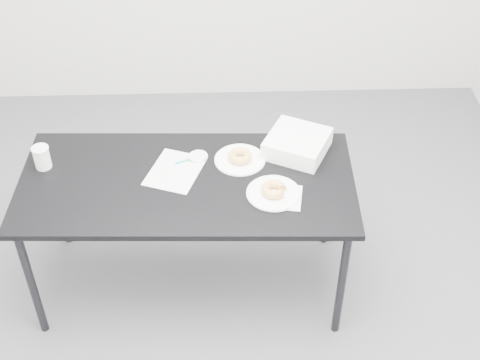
{
  "coord_description": "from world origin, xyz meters",
  "views": [
    {
      "loc": [
        0.06,
        -2.34,
        2.82
      ],
      "look_at": [
        0.14,
        0.02,
        0.8
      ],
      "focal_mm": 50.0,
      "sensor_mm": 36.0,
      "label": 1
    }
  ],
  "objects_px": {
    "scorecard": "(175,171)",
    "donut_far": "(240,156)",
    "plate_far": "(240,160)",
    "plate_near": "(274,193)",
    "donut_near": "(274,189)",
    "bakery_box": "(297,144)",
    "pen": "(188,160)",
    "coffee_cup": "(42,157)",
    "table": "(187,189)"
  },
  "relations": [
    {
      "from": "scorecard",
      "to": "donut_far",
      "type": "xyz_separation_m",
      "value": [
        0.32,
        0.07,
        0.03
      ]
    },
    {
      "from": "scorecard",
      "to": "plate_far",
      "type": "bearing_deg",
      "value": 32.63
    },
    {
      "from": "plate_near",
      "to": "plate_far",
      "type": "relative_size",
      "value": 1.01
    },
    {
      "from": "plate_near",
      "to": "donut_near",
      "type": "height_order",
      "value": "donut_near"
    },
    {
      "from": "bakery_box",
      "to": "scorecard",
      "type": "bearing_deg",
      "value": -141.29
    },
    {
      "from": "pen",
      "to": "coffee_cup",
      "type": "height_order",
      "value": "coffee_cup"
    },
    {
      "from": "table",
      "to": "donut_far",
      "type": "distance_m",
      "value": 0.31
    },
    {
      "from": "table",
      "to": "plate_far",
      "type": "bearing_deg",
      "value": 30.64
    },
    {
      "from": "donut_far",
      "to": "coffee_cup",
      "type": "height_order",
      "value": "coffee_cup"
    },
    {
      "from": "donut_near",
      "to": "donut_far",
      "type": "height_order",
      "value": "donut_near"
    },
    {
      "from": "scorecard",
      "to": "plate_far",
      "type": "xyz_separation_m",
      "value": [
        0.32,
        0.07,
        0.0
      ]
    },
    {
      "from": "pen",
      "to": "donut_near",
      "type": "bearing_deg",
      "value": -56.21
    },
    {
      "from": "scorecard",
      "to": "plate_far",
      "type": "distance_m",
      "value": 0.33
    },
    {
      "from": "pen",
      "to": "plate_near",
      "type": "distance_m",
      "value": 0.48
    },
    {
      "from": "table",
      "to": "pen",
      "type": "relative_size",
      "value": 11.94
    },
    {
      "from": "table",
      "to": "scorecard",
      "type": "distance_m",
      "value": 0.11
    },
    {
      "from": "table",
      "to": "scorecard",
      "type": "xyz_separation_m",
      "value": [
        -0.06,
        0.07,
        0.06
      ]
    },
    {
      "from": "donut_near",
      "to": "bakery_box",
      "type": "relative_size",
      "value": 0.43
    },
    {
      "from": "coffee_cup",
      "to": "pen",
      "type": "bearing_deg",
      "value": 1.86
    },
    {
      "from": "table",
      "to": "coffee_cup",
      "type": "relative_size",
      "value": 13.85
    },
    {
      "from": "plate_near",
      "to": "donut_far",
      "type": "height_order",
      "value": "donut_far"
    },
    {
      "from": "plate_near",
      "to": "plate_far",
      "type": "distance_m",
      "value": 0.3
    },
    {
      "from": "scorecard",
      "to": "plate_far",
      "type": "height_order",
      "value": "plate_far"
    },
    {
      "from": "plate_far",
      "to": "donut_far",
      "type": "xyz_separation_m",
      "value": [
        0.0,
        0.0,
        0.02
      ]
    },
    {
      "from": "pen",
      "to": "bakery_box",
      "type": "height_order",
      "value": "bakery_box"
    },
    {
      "from": "plate_near",
      "to": "coffee_cup",
      "type": "height_order",
      "value": "coffee_cup"
    },
    {
      "from": "donut_near",
      "to": "plate_far",
      "type": "bearing_deg",
      "value": 119.93
    },
    {
      "from": "donut_near",
      "to": "coffee_cup",
      "type": "bearing_deg",
      "value": 167.75
    },
    {
      "from": "plate_near",
      "to": "coffee_cup",
      "type": "distance_m",
      "value": 1.14
    },
    {
      "from": "plate_far",
      "to": "coffee_cup",
      "type": "xyz_separation_m",
      "value": [
        -0.97,
        -0.02,
        0.06
      ]
    },
    {
      "from": "donut_near",
      "to": "bakery_box",
      "type": "bearing_deg",
      "value": 66.41
    },
    {
      "from": "plate_near",
      "to": "donut_near",
      "type": "bearing_deg",
      "value": 0.0
    },
    {
      "from": "donut_near",
      "to": "plate_far",
      "type": "xyz_separation_m",
      "value": [
        -0.15,
        0.26,
        -0.03
      ]
    },
    {
      "from": "pen",
      "to": "donut_far",
      "type": "relative_size",
      "value": 1.15
    },
    {
      "from": "table",
      "to": "pen",
      "type": "xyz_separation_m",
      "value": [
        0.01,
        0.15,
        0.06
      ]
    },
    {
      "from": "plate_near",
      "to": "bakery_box",
      "type": "relative_size",
      "value": 0.91
    },
    {
      "from": "scorecard",
      "to": "donut_near",
      "type": "xyz_separation_m",
      "value": [
        0.47,
        -0.19,
        0.03
      ]
    },
    {
      "from": "donut_far",
      "to": "scorecard",
      "type": "bearing_deg",
      "value": -167.34
    },
    {
      "from": "plate_near",
      "to": "plate_far",
      "type": "height_order",
      "value": "plate_near"
    },
    {
      "from": "pen",
      "to": "bakery_box",
      "type": "xyz_separation_m",
      "value": [
        0.55,
        0.06,
        0.04
      ]
    },
    {
      "from": "donut_near",
      "to": "coffee_cup",
      "type": "distance_m",
      "value": 1.14
    },
    {
      "from": "pen",
      "to": "bakery_box",
      "type": "bearing_deg",
      "value": -16.87
    },
    {
      "from": "table",
      "to": "plate_near",
      "type": "height_order",
      "value": "plate_near"
    },
    {
      "from": "table",
      "to": "plate_near",
      "type": "xyz_separation_m",
      "value": [
        0.41,
        -0.12,
        0.06
      ]
    },
    {
      "from": "bakery_box",
      "to": "pen",
      "type": "bearing_deg",
      "value": -147.78
    },
    {
      "from": "scorecard",
      "to": "donut_far",
      "type": "bearing_deg",
      "value": 32.63
    },
    {
      "from": "scorecard",
      "to": "pen",
      "type": "relative_size",
      "value": 2.15
    },
    {
      "from": "coffee_cup",
      "to": "bakery_box",
      "type": "height_order",
      "value": "coffee_cup"
    },
    {
      "from": "donut_near",
      "to": "scorecard",
      "type": "bearing_deg",
      "value": 158.2
    },
    {
      "from": "scorecard",
      "to": "pen",
      "type": "bearing_deg",
      "value": 71.08
    }
  ]
}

